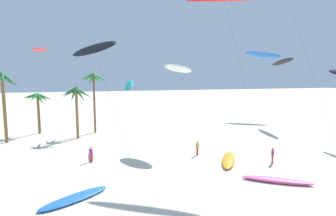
# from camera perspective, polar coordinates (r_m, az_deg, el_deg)

# --- Properties ---
(palm_tree_1) EXTENTS (4.65, 4.69, 9.55)m
(palm_tree_1) POSITION_cam_1_polar(r_m,az_deg,el_deg) (43.18, -30.94, 3.60)
(palm_tree_1) COLOR brown
(palm_tree_1) RESTS_ON ground
(palm_tree_2) EXTENTS (4.54, 4.38, 7.49)m
(palm_tree_2) POSITION_cam_1_polar(r_m,az_deg,el_deg) (41.73, -18.41, 2.24)
(palm_tree_2) COLOR olive
(palm_tree_2) RESTS_ON ground
(palm_tree_3) EXTENTS (4.59, 4.44, 6.42)m
(palm_tree_3) POSITION_cam_1_polar(r_m,az_deg,el_deg) (47.59, -25.28, 1.43)
(palm_tree_3) COLOR brown
(palm_tree_3) RESTS_ON ground
(palm_tree_4) EXTENTS (4.21, 4.06, 9.54)m
(palm_tree_4) POSITION_cam_1_polar(r_m,az_deg,el_deg) (45.04, -15.08, 5.12)
(palm_tree_4) COLOR brown
(palm_tree_4) RESTS_ON ground
(flying_kite_0) EXTENTS (7.88, 6.71, 17.88)m
(flying_kite_0) POSITION_cam_1_polar(r_m,az_deg,el_deg) (32.91, 11.56, 21.02)
(flying_kite_0) COLOR red
(flying_kite_0) RESTS_ON ground
(flying_kite_1) EXTENTS (2.26, 10.24, 14.22)m
(flying_kite_1) POSITION_cam_1_polar(r_m,az_deg,el_deg) (55.73, -24.90, 10.84)
(flying_kite_1) COLOR red
(flying_kite_1) RESTS_ON ground
(flying_kite_3) EXTENTS (1.90, 12.05, 12.48)m
(flying_kite_3) POSITION_cam_1_polar(r_m,az_deg,el_deg) (55.37, 22.48, 8.77)
(flying_kite_3) COLOR black
(flying_kite_3) RESTS_ON ground
(flying_kite_4) EXTENTS (6.60, 6.03, 14.68)m
(flying_kite_4) POSITION_cam_1_polar(r_m,az_deg,el_deg) (64.62, 19.00, 10.35)
(flying_kite_4) COLOR blue
(flying_kite_4) RESTS_ON ground
(flying_kite_5) EXTENTS (5.53, 7.98, 12.43)m
(flying_kite_5) POSITION_cam_1_polar(r_m,az_deg,el_deg) (25.83, -15.11, 11.65)
(flying_kite_5) COLOR black
(flying_kite_5) RESTS_ON ground
(flying_kite_6) EXTENTS (3.53, 10.48, 10.91)m
(flying_kite_6) POSITION_cam_1_polar(r_m,az_deg,el_deg) (35.72, 1.92, 8.15)
(flying_kite_6) COLOR white
(flying_kite_6) RESTS_ON ground
(flying_kite_8) EXTENTS (2.06, 8.46, 8.92)m
(flying_kite_8) POSITION_cam_1_polar(r_m,az_deg,el_deg) (36.71, -8.07, 4.69)
(flying_kite_8) COLOR #19B2B7
(flying_kite_8) RESTS_ON ground
(grounded_kite_1) EXTENTS (5.56, 4.10, 0.37)m
(grounded_kite_1) POSITION_cam_1_polar(r_m,az_deg,el_deg) (26.44, 21.52, -13.66)
(grounded_kite_1) COLOR #EA5193
(grounded_kite_1) RESTS_ON ground
(grounded_kite_2) EXTENTS (5.39, 4.25, 0.29)m
(grounded_kite_2) POSITION_cam_1_polar(r_m,az_deg,el_deg) (22.72, -18.64, -17.13)
(grounded_kite_2) COLOR blue
(grounded_kite_2) RESTS_ON ground
(grounded_kite_3) EXTENTS (4.17, 5.84, 0.40)m
(grounded_kite_3) POSITION_cam_1_polar(r_m,az_deg,el_deg) (30.73, 12.37, -10.38)
(grounded_kite_3) COLOR orange
(grounded_kite_3) RESTS_ON ground
(person_foreground_walker) EXTENTS (0.43, 0.34, 1.66)m
(person_foreground_walker) POSITION_cam_1_polar(r_m,az_deg,el_deg) (30.88, -15.62, -9.02)
(person_foreground_walker) COLOR red
(person_foreground_walker) RESTS_ON ground
(person_mid_field) EXTENTS (0.46, 0.32, 1.64)m
(person_mid_field) POSITION_cam_1_polar(r_m,az_deg,el_deg) (32.31, 6.07, -8.12)
(person_mid_field) COLOR red
(person_mid_field) RESTS_ON ground
(person_far_watcher) EXTENTS (0.28, 0.49, 1.70)m
(person_far_watcher) POSITION_cam_1_polar(r_m,az_deg,el_deg) (31.14, 20.74, -9.05)
(person_far_watcher) COLOR red
(person_far_watcher) RESTS_ON ground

